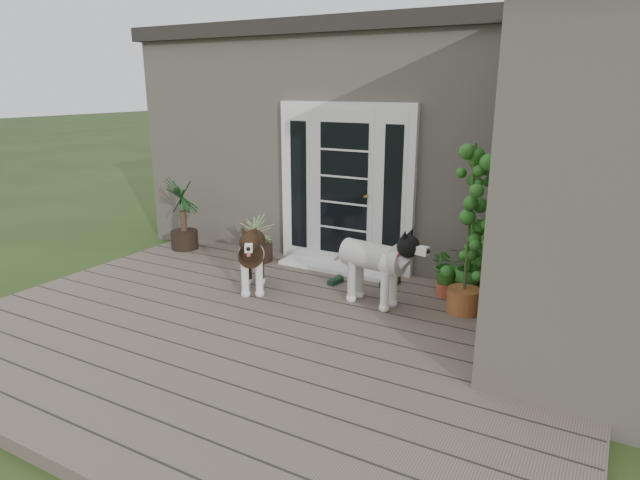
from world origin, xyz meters
The scene contains 16 objects.
deck centered at (0.00, 0.40, 0.06)m, with size 6.20×4.60×0.12m, color #6B5B4C.
house_main centered at (0.00, 4.65, 1.55)m, with size 7.40×4.00×3.10m, color #665E54.
roof_main centered at (0.00, 4.65, 3.20)m, with size 7.60×4.20×0.20m, color #2D2826.
house_wing centered at (2.90, 1.50, 1.55)m, with size 1.60×2.40×3.10m, color #665E54.
door_unit centered at (-0.20, 2.60, 1.19)m, with size 1.90×0.14×2.15m, color white.
door_step centered at (-0.20, 2.40, 0.14)m, with size 1.60×0.40×0.05m, color white.
brindle_dog centered at (-0.73, 1.25, 0.50)m, with size 0.39×0.91×0.76m, color #322012, non-canonical shape.
white_dog centered at (0.68, 1.54, 0.52)m, with size 0.41×0.96×0.80m, color white, non-canonical shape.
spider_plant centered at (-1.34, 2.21, 0.47)m, with size 0.66×0.66×0.70m, color #8FA867, non-canonical shape.
yucca centered at (-2.63, 2.15, 0.66)m, with size 0.75×0.75×1.08m, color black, non-canonical shape.
herb_a centered at (1.33, 2.19, 0.38)m, with size 0.41×0.41×0.52m, color #1D621C.
herb_b centered at (1.61, 2.40, 0.38)m, with size 0.34×0.34×0.52m, color #1C5618.
herb_c centered at (1.58, 2.13, 0.41)m, with size 0.37×0.37×0.58m, color #265418.
sapling centered at (1.63, 1.81, 1.05)m, with size 0.55×0.55×1.87m, color #23661D, non-canonical shape.
clog_left centered at (0.03, 1.92, 0.16)m, with size 0.12×0.26×0.08m, color black, non-canonical shape.
clog_right centered at (0.64, 2.18, 0.17)m, with size 0.16×0.34×0.10m, color black, non-canonical shape.
Camera 1 is at (2.93, -3.68, 2.47)m, focal length 30.60 mm.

